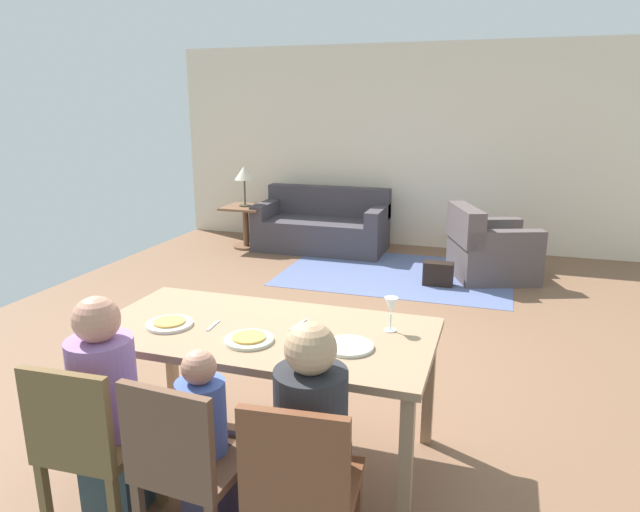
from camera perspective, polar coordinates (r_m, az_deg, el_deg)
name	(u,v)px	position (r m, az deg, el deg)	size (l,w,h in m)	color
ground_plane	(344,324)	(5.18, 2.41, -6.86)	(6.60, 6.22, 0.02)	brown
back_wall	(407,148)	(7.92, 8.79, 10.75)	(6.60, 0.10, 2.70)	beige
dining_table	(264,341)	(3.10, -5.71, -8.51)	(1.82, 0.91, 0.76)	#9B7959
plate_near_man	(169,324)	(3.19, -14.93, -6.66)	(0.25, 0.25, 0.02)	silver
pizza_near_man	(169,322)	(3.19, -14.95, -6.41)	(0.17, 0.17, 0.01)	gold
plate_near_child	(249,340)	(2.91, -7.18, -8.39)	(0.25, 0.25, 0.02)	silver
pizza_near_child	(249,337)	(2.91, -7.19, -8.12)	(0.17, 0.17, 0.01)	gold
plate_near_woman	(348,346)	(2.82, 2.88, -9.07)	(0.25, 0.25, 0.02)	white
wine_glass	(391,307)	(3.00, 7.18, -5.15)	(0.07, 0.07, 0.19)	silver
fork	(213,325)	(3.14, -10.72, -6.90)	(0.02, 0.15, 0.01)	silver
knife	(298,325)	(3.10, -2.21, -6.95)	(0.01, 0.17, 0.01)	silver
dining_chair_man	(88,439)	(2.82, -22.37, -16.70)	(0.44, 0.44, 0.87)	brown
person_man	(112,415)	(2.93, -20.24, -14.77)	(0.30, 0.41, 1.11)	#2F4249
dining_chair_child	(185,460)	(2.56, -13.41, -19.37)	(0.45, 0.45, 0.87)	brown
person_child	(208,450)	(2.71, -11.25, -18.61)	(0.22, 0.29, 0.92)	#383048
dining_chair_woman	(301,485)	(2.37, -1.90, -22.04)	(0.46, 0.46, 0.87)	brown
person_woman	(313,454)	(2.50, -0.71, -19.31)	(0.30, 0.41, 1.11)	navy
area_rug	(396,273)	(6.69, 7.70, -1.73)	(2.60, 1.80, 0.01)	slate
couch	(322,227)	(7.70, 0.24, 2.93)	(1.73, 0.86, 0.82)	#403A41
armchair	(489,250)	(6.69, 16.62, 0.56)	(1.10, 1.10, 0.82)	#524747
side_table	(246,221)	(7.82, -7.49, 3.54)	(0.56, 0.56, 0.58)	brown
table_lamp	(244,175)	(7.72, -7.66, 8.14)	(0.26, 0.26, 0.54)	#46442F
handbag	(438,274)	(6.31, 11.82, -1.78)	(0.32, 0.16, 0.26)	black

